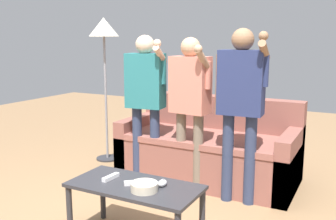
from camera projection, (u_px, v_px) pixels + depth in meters
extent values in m
cube|color=brown|center=(208.00, 159.00, 4.11)|extent=(1.85, 0.87, 0.44)
cube|color=#94584D|center=(206.00, 138.00, 4.00)|extent=(1.57, 0.75, 0.06)
cube|color=brown|center=(220.00, 114.00, 4.33)|extent=(1.85, 0.18, 0.42)
cube|color=brown|center=(140.00, 141.00, 4.48)|extent=(0.14, 0.87, 0.61)
cube|color=brown|center=(290.00, 163.00, 3.70)|extent=(0.14, 0.87, 0.61)
cube|color=#2D2D33|center=(135.00, 186.00, 2.77)|extent=(0.97, 0.47, 0.03)
cylinder|color=#2D2D33|center=(70.00, 213.00, 2.84)|extent=(0.04, 0.04, 0.43)
cylinder|color=#2D2D33|center=(103.00, 194.00, 3.19)|extent=(0.04, 0.04, 0.43)
cylinder|color=#2D2D33|center=(202.00, 217.00, 2.78)|extent=(0.04, 0.04, 0.43)
cylinder|color=beige|center=(144.00, 187.00, 2.64)|extent=(0.19, 0.19, 0.06)
ellipsoid|color=white|center=(162.00, 183.00, 2.73)|extent=(0.06, 0.09, 0.05)
cylinder|color=#4C4C51|center=(163.00, 179.00, 2.73)|extent=(0.02, 0.02, 0.01)
cylinder|color=#2D2D33|center=(108.00, 158.00, 4.82)|extent=(0.28, 0.28, 0.02)
cylinder|color=gray|center=(106.00, 99.00, 4.68)|extent=(0.03, 0.03, 1.51)
cone|color=silver|center=(104.00, 27.00, 4.52)|extent=(0.36, 0.36, 0.22)
cylinder|color=#2D3856|center=(137.00, 144.00, 4.01)|extent=(0.10, 0.10, 0.80)
cylinder|color=#2D3856|center=(155.00, 146.00, 3.94)|extent=(0.10, 0.10, 0.80)
cube|color=#28757A|center=(145.00, 81.00, 3.86)|extent=(0.40, 0.25, 0.55)
sphere|color=beige|center=(145.00, 45.00, 3.79)|extent=(0.19, 0.19, 0.19)
cylinder|color=beige|center=(129.00, 82.00, 3.93)|extent=(0.07, 0.07, 0.52)
cylinder|color=#28757A|center=(163.00, 71.00, 3.77)|extent=(0.07, 0.07, 0.26)
cylinder|color=beige|center=(160.00, 55.00, 3.68)|extent=(0.09, 0.26, 0.20)
sphere|color=beige|center=(157.00, 43.00, 3.59)|extent=(0.08, 0.08, 0.08)
cylinder|color=#756656|center=(181.00, 150.00, 3.81)|extent=(0.10, 0.10, 0.79)
cylinder|color=#756656|center=(198.00, 154.00, 3.70)|extent=(0.10, 0.10, 0.79)
cube|color=#DB7F6B|center=(190.00, 85.00, 3.63)|extent=(0.40, 0.25, 0.54)
sphere|color=tan|center=(191.00, 47.00, 3.57)|extent=(0.19, 0.19, 0.19)
cylinder|color=tan|center=(174.00, 86.00, 3.75)|extent=(0.07, 0.07, 0.51)
cylinder|color=#DB7F6B|center=(207.00, 75.00, 3.51)|extent=(0.07, 0.07, 0.26)
cylinder|color=tan|center=(203.00, 59.00, 3.41)|extent=(0.09, 0.24, 0.22)
sphere|color=tan|center=(198.00, 49.00, 3.33)|extent=(0.08, 0.08, 0.08)
cylinder|color=#2D3856|center=(228.00, 157.00, 3.52)|extent=(0.10, 0.10, 0.83)
cylinder|color=#2D3856|center=(250.00, 160.00, 3.44)|extent=(0.10, 0.10, 0.83)
cube|color=navy|center=(241.00, 83.00, 3.35)|extent=(0.41, 0.23, 0.57)
sphere|color=#936B4C|center=(243.00, 39.00, 3.28)|extent=(0.20, 0.20, 0.20)
cylinder|color=#936B4C|center=(220.00, 84.00, 3.43)|extent=(0.07, 0.07, 0.54)
cylinder|color=navy|center=(265.00, 71.00, 3.25)|extent=(0.07, 0.07, 0.27)
cylinder|color=#936B4C|center=(264.00, 51.00, 3.16)|extent=(0.08, 0.27, 0.18)
sphere|color=#936B4C|center=(264.00, 36.00, 3.09)|extent=(0.08, 0.08, 0.08)
cube|color=white|center=(134.00, 183.00, 2.76)|extent=(0.13, 0.12, 0.03)
cylinder|color=silver|center=(138.00, 180.00, 2.76)|extent=(0.01, 0.01, 0.00)
cube|color=silver|center=(128.00, 181.00, 2.74)|extent=(0.02, 0.02, 0.00)
cube|color=white|center=(111.00, 177.00, 2.87)|extent=(0.05, 0.17, 0.03)
cylinder|color=silver|center=(113.00, 174.00, 2.89)|extent=(0.01, 0.01, 0.00)
cube|color=silver|center=(106.00, 177.00, 2.82)|extent=(0.02, 0.02, 0.00)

